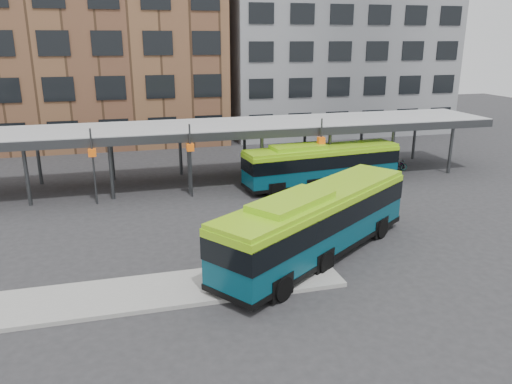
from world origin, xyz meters
name	(u,v)px	position (x,y,z in m)	size (l,w,h in m)	color
ground	(280,249)	(0.00, 0.00, 0.00)	(120.00, 120.00, 0.00)	#28282B
boarding_island	(175,289)	(-5.50, -3.00, 0.09)	(14.00, 3.00, 0.18)	gray
canopy	(225,128)	(-0.06, 12.87, 3.91)	(40.00, 6.53, 4.80)	#999B9E
building_brick	(84,28)	(-10.00, 32.00, 11.00)	(26.00, 14.00, 22.00)	brown
building_grey	(331,38)	(16.00, 32.00, 10.00)	(24.00, 14.00, 20.00)	slate
bus_front	(317,222)	(1.33, -1.34, 1.80)	(11.81, 9.37, 3.46)	#073D4E
bus_rear	(321,164)	(6.10, 9.76, 1.60)	(11.37, 3.60, 3.08)	#073D4E
pedestrian	(212,262)	(-3.93, -2.79, 1.04)	(0.68, 0.74, 1.69)	black
bike_rack	(383,166)	(12.32, 12.14, 0.48)	(4.13, 1.35, 1.05)	slate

